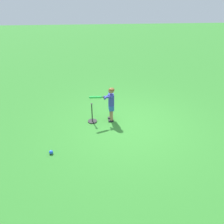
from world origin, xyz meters
name	(u,v)px	position (x,y,z in m)	size (l,w,h in m)	color
ground_plane	(130,125)	(0.00, 0.00, 0.00)	(40.00, 40.00, 0.00)	#2D7528
child_batter	(110,101)	(0.56, -0.36, 0.65)	(0.75, 0.33, 1.08)	#232328
play_ball_far_left	(51,152)	(2.15, 1.16, 0.05)	(0.10, 0.10, 0.10)	blue
batting_tee	(92,119)	(1.11, -0.31, 0.10)	(0.28, 0.28, 0.62)	black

